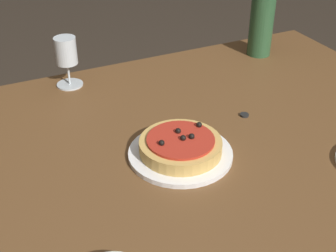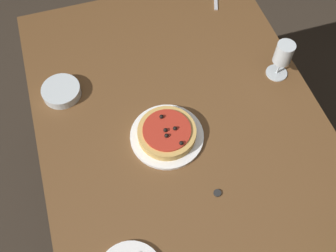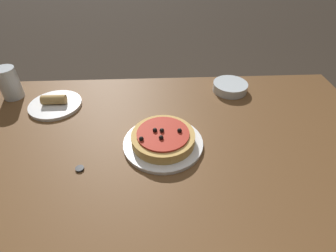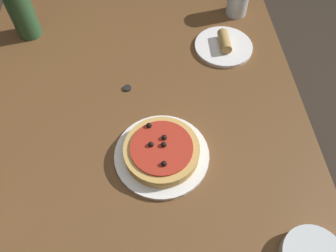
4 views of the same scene
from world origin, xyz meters
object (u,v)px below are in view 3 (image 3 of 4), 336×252
Objects in this scene: water_cup at (9,83)px; side_bowl at (230,87)px; side_plate at (55,104)px; dining_table at (157,179)px; pizza at (163,137)px; dinner_plate at (163,143)px; bottle_cap at (80,169)px.

water_cup is 0.85m from side_bowl.
dining_table is at bearing -38.45° from side_plate.
pizza is 1.42× the size of side_bowl.
dinner_plate is (0.02, 0.07, 0.09)m from dining_table.
bottle_cap is at bearing -142.58° from side_bowl.
side_plate is at bearing 149.91° from pizza.
dining_table is 0.49m from side_bowl.
dining_table is at bearing -110.19° from dinner_plate.
dining_table is 10.91× the size of side_bowl.
pizza is 0.42m from side_bowl.
dinner_plate is at bearing -27.79° from water_cup.
side_plate reaches higher than side_bowl.
dinner_plate is 0.42m from side_bowl.
side_bowl is 0.65m from bottle_cap.
side_bowl is 0.72× the size of side_plate.
dinner_plate is at bearing 20.67° from bottle_cap.
side_bowl is (0.28, 0.31, 0.01)m from dinner_plate.
dining_table is 0.11m from dinner_plate.
side_plate is at bearing -173.34° from side_bowl.
dining_table is 0.48m from side_plate.
side_bowl is at bearing 50.75° from dining_table.
pizza is (0.02, 0.07, 0.11)m from dining_table.
pizza is 1.60× the size of water_cup.
water_cup is at bearing -179.69° from side_bowl.
side_bowl is (0.30, 0.37, 0.10)m from dining_table.
side_plate is at bearing 141.55° from dining_table.
water_cup is at bearing 130.52° from bottle_cap.
bottle_cap is at bearing -49.48° from water_cup.
dinner_plate reaches higher than dining_table.
dining_table is at bearing -129.25° from side_bowl.
water_cup reaches higher than bottle_cap.
dining_table is 0.68m from water_cup.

